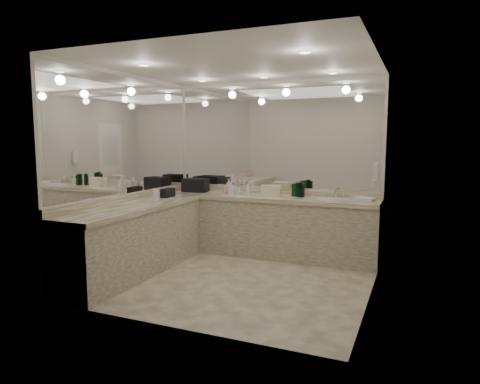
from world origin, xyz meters
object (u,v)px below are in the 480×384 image
at_px(cream_cosmetic_case, 271,190).
at_px(soap_bottle_c, 273,191).
at_px(wall_phone, 376,171).
at_px(sink, 333,200).
at_px(black_toiletry_bag, 196,185).
at_px(soap_bottle_b, 231,188).
at_px(soap_bottle_a, 229,186).
at_px(hand_towel, 365,199).

xyz_separation_m(cream_cosmetic_case, soap_bottle_c, (0.03, -0.01, -0.01)).
distance_m(wall_phone, soap_bottle_c, 1.62).
height_order(sink, wall_phone, wall_phone).
relative_size(sink, soap_bottle_c, 3.04).
xyz_separation_m(black_toiletry_bag, soap_bottle_b, (0.66, -0.09, -0.01)).
distance_m(soap_bottle_a, soap_bottle_b, 0.21).
xyz_separation_m(soap_bottle_a, soap_bottle_b, (0.12, -0.17, -0.01)).
distance_m(black_toiletry_bag, hand_towel, 2.60).
height_order(sink, soap_bottle_a, soap_bottle_a).
bearing_deg(wall_phone, soap_bottle_c, 160.90).
xyz_separation_m(wall_phone, cream_cosmetic_case, (-1.52, 0.53, -0.37)).
relative_size(cream_cosmetic_case, soap_bottle_c, 1.91).
height_order(hand_towel, soap_bottle_a, soap_bottle_a).
relative_size(wall_phone, soap_bottle_b, 1.22).
relative_size(black_toiletry_bag, hand_towel, 1.60).
relative_size(sink, soap_bottle_b, 2.24).
bearing_deg(black_toiletry_bag, sink, -0.14).
height_order(sink, soap_bottle_b, soap_bottle_b).
bearing_deg(soap_bottle_b, hand_towel, 3.72).
distance_m(cream_cosmetic_case, soap_bottle_c, 0.04).
bearing_deg(soap_bottle_a, cream_cosmetic_case, -4.83).
distance_m(soap_bottle_a, soap_bottle_c, 0.75).
bearing_deg(soap_bottle_b, black_toiletry_bag, 172.56).
bearing_deg(black_toiletry_bag, soap_bottle_c, 0.50).
bearing_deg(hand_towel, cream_cosmetic_case, -179.41).
height_order(soap_bottle_b, soap_bottle_c, soap_bottle_b).
height_order(sink, black_toiletry_bag, black_toiletry_bag).
bearing_deg(cream_cosmetic_case, hand_towel, -9.43).
distance_m(cream_cosmetic_case, soap_bottle_b, 0.61).
height_order(cream_cosmetic_case, soap_bottle_a, soap_bottle_a).
distance_m(cream_cosmetic_case, hand_towel, 1.34).
height_order(soap_bottle_a, soap_bottle_b, soap_bottle_a).
xyz_separation_m(black_toiletry_bag, soap_bottle_a, (0.54, 0.09, 0.00)).
bearing_deg(cream_cosmetic_case, soap_bottle_b, -179.44).
relative_size(hand_towel, soap_bottle_a, 1.09).
relative_size(black_toiletry_bag, cream_cosmetic_case, 1.40).
xyz_separation_m(hand_towel, soap_bottle_b, (-1.94, -0.13, 0.08)).
bearing_deg(wall_phone, black_toiletry_bag, 169.72).
bearing_deg(soap_bottle_c, cream_cosmetic_case, 155.45).
bearing_deg(soap_bottle_c, wall_phone, -19.10).
height_order(cream_cosmetic_case, soap_bottle_b, soap_bottle_b).
bearing_deg(cream_cosmetic_case, soap_bottle_c, -34.57).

